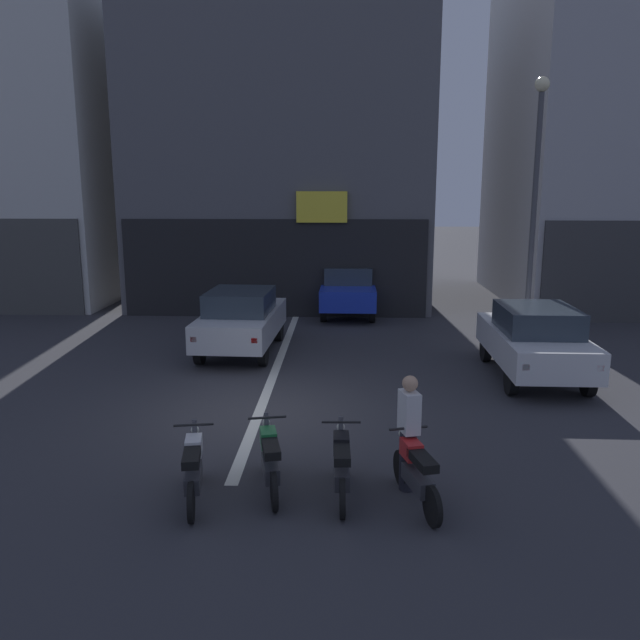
% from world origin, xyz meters
% --- Properties ---
extents(ground_plane, '(120.00, 120.00, 0.00)m').
position_xyz_m(ground_plane, '(0.00, 0.00, 0.00)').
color(ground_plane, '#333338').
extents(lane_centre_line, '(0.20, 18.00, 0.01)m').
position_xyz_m(lane_centre_line, '(0.00, 6.00, 0.00)').
color(lane_centre_line, silver).
rests_on(lane_centre_line, ground).
extents(building_mid_block, '(10.34, 8.00, 10.46)m').
position_xyz_m(building_mid_block, '(-0.69, 13.17, 5.22)').
color(building_mid_block, '#56565B').
rests_on(building_mid_block, ground).
extents(building_far_right, '(8.57, 8.97, 21.15)m').
position_xyz_m(building_far_right, '(11.91, 13.18, 10.56)').
color(building_far_right, '#9E9EA3').
rests_on(building_far_right, ground).
extents(car_silver_crossing_near, '(1.93, 4.17, 1.64)m').
position_xyz_m(car_silver_crossing_near, '(-1.05, 4.57, 0.89)').
color(car_silver_crossing_near, black).
rests_on(car_silver_crossing_near, ground).
extents(car_white_parked_kerbside, '(1.81, 4.12, 1.64)m').
position_xyz_m(car_white_parked_kerbside, '(5.84, 2.56, 0.89)').
color(car_white_parked_kerbside, black).
rests_on(car_white_parked_kerbside, ground).
extents(car_blue_down_street, '(1.80, 4.12, 1.64)m').
position_xyz_m(car_blue_down_street, '(1.73, 9.80, 0.89)').
color(car_blue_down_street, black).
rests_on(car_blue_down_street, ground).
extents(street_lamp, '(0.36, 0.36, 6.83)m').
position_xyz_m(street_lamp, '(6.37, 5.10, 4.16)').
color(street_lamp, '#47474C').
rests_on(street_lamp, ground).
extents(motorcycle_white_row_leftmost, '(0.55, 1.66, 0.98)m').
position_xyz_m(motorcycle_white_row_leftmost, '(-0.42, -3.42, 0.46)').
color(motorcycle_white_row_leftmost, black).
rests_on(motorcycle_white_row_leftmost, ground).
extents(motorcycle_green_row_left_mid, '(0.56, 1.65, 0.98)m').
position_xyz_m(motorcycle_green_row_left_mid, '(0.58, -3.09, 0.46)').
color(motorcycle_green_row_left_mid, black).
rests_on(motorcycle_green_row_left_mid, ground).
extents(motorcycle_black_row_centre, '(0.55, 1.67, 0.98)m').
position_xyz_m(motorcycle_black_row_centre, '(1.58, -3.24, 0.46)').
color(motorcycle_black_row_centre, black).
rests_on(motorcycle_black_row_centre, ground).
extents(motorcycle_red_row_right_mid, '(0.61, 1.63, 0.98)m').
position_xyz_m(motorcycle_red_row_right_mid, '(2.58, -3.42, 0.46)').
color(motorcycle_red_row_right_mid, black).
rests_on(motorcycle_red_row_right_mid, ground).
extents(person_by_motorcycles, '(0.31, 0.40, 1.67)m').
position_xyz_m(person_by_motorcycles, '(2.52, -2.99, 0.86)').
color(person_by_motorcycles, '#23232D').
rests_on(person_by_motorcycles, ground).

